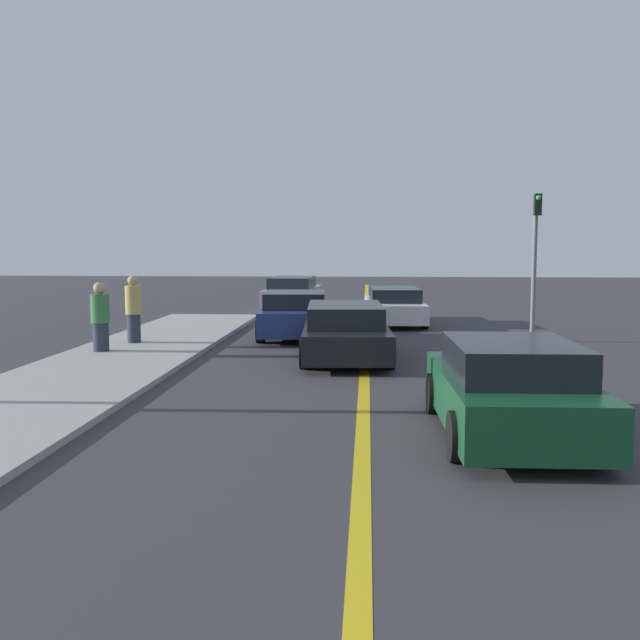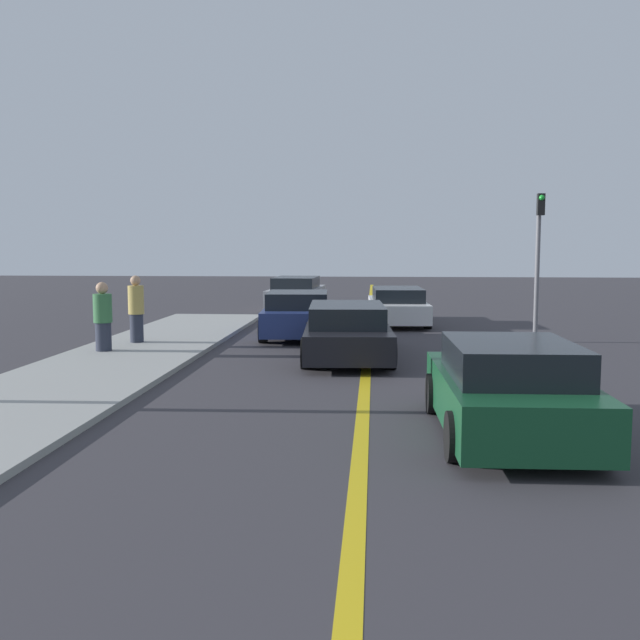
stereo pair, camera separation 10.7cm
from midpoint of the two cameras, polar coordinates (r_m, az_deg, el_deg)
road_center_line at (r=16.47m, az=3.97°, el=-2.85°), size 0.20×60.00×0.01m
sidewalk_left at (r=12.98m, az=-20.57°, el=-5.38°), size 3.10×26.49×0.11m
car_near_right_lane at (r=9.78m, az=15.14°, el=-5.45°), size 1.96×3.98×1.29m
car_ahead_center at (r=15.99m, az=2.38°, el=-0.93°), size 2.15×4.85×1.23m
car_far_distant at (r=19.66m, az=-1.59°, el=0.41°), size 2.13×3.97×1.27m
car_parked_left_lot at (r=23.19m, az=6.34°, el=1.13°), size 2.01×4.65×1.18m
car_oncoming_far at (r=27.86m, az=-1.78°, el=2.10°), size 2.04×4.70×1.32m
pedestrian_mid_group at (r=17.10m, az=-16.81°, el=0.22°), size 0.42×0.42×1.59m
pedestrian_far_standing at (r=18.40m, az=-14.33°, el=0.84°), size 0.39×0.39×1.68m
traffic_light at (r=19.38m, az=17.21°, el=5.27°), size 0.18×0.40×3.85m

